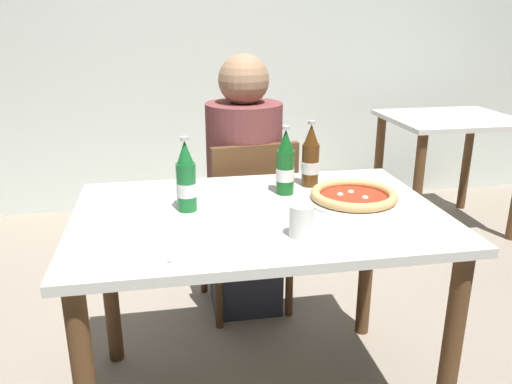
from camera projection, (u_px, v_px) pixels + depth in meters
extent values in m
cube|color=silver|center=(201.00, 25.00, 3.55)|extent=(7.00, 0.10, 2.60)
cube|color=silver|center=(259.00, 216.00, 1.69)|extent=(1.20, 0.80, 0.03)
cylinder|color=brown|center=(450.00, 357.00, 1.58)|extent=(0.06, 0.06, 0.72)
cylinder|color=brown|center=(109.00, 281.00, 2.03)|extent=(0.06, 0.06, 0.72)
cylinder|color=brown|center=(367.00, 260.00, 2.22)|extent=(0.06, 0.06, 0.72)
cube|color=brown|center=(244.00, 223.00, 2.43)|extent=(0.45, 0.45, 0.04)
cube|color=brown|center=(255.00, 190.00, 2.19)|extent=(0.38, 0.08, 0.40)
cylinder|color=brown|center=(266.00, 247.00, 2.70)|extent=(0.04, 0.04, 0.41)
cylinder|color=brown|center=(203.00, 255.00, 2.61)|extent=(0.04, 0.04, 0.41)
cylinder|color=brown|center=(289.00, 276.00, 2.40)|extent=(0.04, 0.04, 0.41)
cylinder|color=brown|center=(219.00, 287.00, 2.30)|extent=(0.04, 0.04, 0.41)
cube|color=#2D3342|center=(245.00, 264.00, 2.48)|extent=(0.32, 0.28, 0.45)
cylinder|color=brown|center=(244.00, 164.00, 2.31)|extent=(0.34, 0.34, 0.55)
sphere|color=#9E7556|center=(244.00, 80.00, 2.19)|extent=(0.22, 0.22, 0.22)
cube|color=silver|center=(451.00, 119.00, 3.28)|extent=(0.80, 0.70, 0.03)
cylinder|color=brown|center=(417.00, 192.00, 3.07)|extent=(0.06, 0.06, 0.72)
cylinder|color=brown|center=(378.00, 166.00, 3.61)|extent=(0.06, 0.06, 0.72)
cylinder|color=brown|center=(466.00, 161.00, 3.73)|extent=(0.06, 0.06, 0.72)
cylinder|color=white|center=(353.00, 201.00, 1.76)|extent=(0.32, 0.32, 0.01)
cylinder|color=#AD2D19|center=(354.00, 198.00, 1.76)|extent=(0.23, 0.23, 0.01)
torus|color=tan|center=(354.00, 195.00, 1.75)|extent=(0.30, 0.30, 0.03)
sphere|color=silver|center=(340.00, 196.00, 1.77)|extent=(0.02, 0.02, 0.02)
sphere|color=silver|center=(365.00, 199.00, 1.74)|extent=(0.02, 0.02, 0.02)
sphere|color=silver|center=(351.00, 193.00, 1.80)|extent=(0.02, 0.02, 0.02)
cylinder|color=#196B2D|center=(186.00, 187.00, 1.67)|extent=(0.06, 0.06, 0.16)
cone|color=#196B2D|center=(185.00, 152.00, 1.63)|extent=(0.05, 0.05, 0.07)
cylinder|color=#B7B7BC|center=(184.00, 139.00, 1.61)|extent=(0.03, 0.03, 0.01)
cylinder|color=white|center=(187.00, 189.00, 1.67)|extent=(0.07, 0.07, 0.04)
cylinder|color=#14591E|center=(285.00, 172.00, 1.83)|extent=(0.06, 0.06, 0.16)
cone|color=#14591E|center=(286.00, 140.00, 1.79)|extent=(0.05, 0.05, 0.07)
cylinder|color=#B7B7BC|center=(286.00, 128.00, 1.77)|extent=(0.03, 0.03, 0.01)
cylinder|color=white|center=(285.00, 174.00, 1.83)|extent=(0.07, 0.07, 0.04)
cylinder|color=#512D0F|center=(310.00, 165.00, 1.91)|extent=(0.06, 0.06, 0.16)
cone|color=#512D0F|center=(311.00, 134.00, 1.88)|extent=(0.05, 0.05, 0.07)
cylinder|color=#B7B7BC|center=(312.00, 122.00, 1.86)|extent=(0.03, 0.03, 0.01)
cylinder|color=white|center=(310.00, 167.00, 1.92)|extent=(0.07, 0.07, 0.04)
cube|color=white|center=(190.00, 249.00, 1.40)|extent=(0.23, 0.23, 0.00)
cube|color=silver|center=(197.00, 247.00, 1.41)|extent=(0.05, 0.19, 0.00)
cube|color=silver|center=(182.00, 248.00, 1.40)|extent=(0.09, 0.16, 0.00)
cylinder|color=white|center=(302.00, 221.00, 1.48)|extent=(0.07, 0.07, 0.09)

